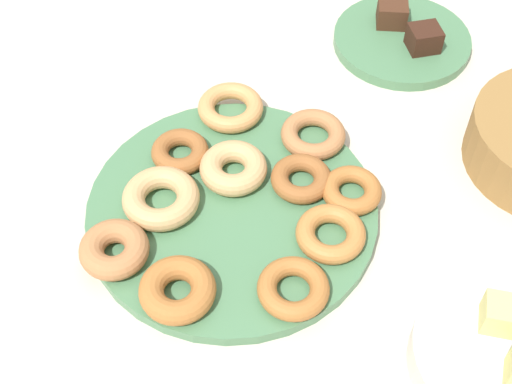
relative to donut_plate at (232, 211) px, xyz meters
The scene contains 18 objects.
ground_plane 0.01m from the donut_plate, ahead, with size 2.40×2.40×0.00m, color beige.
donut_plate is the anchor object (origin of this frame).
donut_0 0.15m from the donut_plate, 31.29° to the left, with size 0.08×0.08×0.02m, color #AD6B33.
donut_1 0.10m from the donut_plate, 113.59° to the left, with size 0.08×0.08×0.02m, color #995B2D.
donut_2 0.14m from the donut_plate, 23.10° to the right, with size 0.09×0.09×0.03m, color #AD6B33.
donut_3 0.09m from the donut_plate, 90.29° to the right, with size 0.10×0.10×0.03m, color tan.
donut_4 0.06m from the donut_plate, behind, with size 0.09×0.09×0.03m, color tan.
donut_5 0.16m from the donut_plate, behind, with size 0.09×0.09×0.02m, color tan.
donut_6 0.15m from the donut_plate, 97.71° to the left, with size 0.08×0.08×0.02m, color #AD6B33.
donut_7 0.13m from the donut_plate, 68.63° to the left, with size 0.08×0.08×0.02m, color #BC7A3D.
donut_8 0.11m from the donut_plate, 138.31° to the right, with size 0.08×0.08×0.02m, color #995B2D.
donut_9 0.16m from the donut_plate, 137.83° to the left, with size 0.09×0.09×0.02m, color #B27547.
donut_10 0.16m from the donut_plate, 60.08° to the right, with size 0.08×0.08×0.03m, color #B27547.
cake_plate 0.41m from the donut_plate, 143.41° to the left, with size 0.21×0.21×0.02m, color #4C7F56.
brownie_near 0.43m from the donut_plate, 147.57° to the left, with size 0.04×0.04×0.04m, color #472819.
brownie_far 0.41m from the donut_plate, 138.29° to the left, with size 0.04×0.04×0.04m, color #381E14.
fruit_bowl 0.35m from the donut_plate, 55.37° to the left, with size 0.18×0.18×0.04m, color silver.
melon_chunk_left 0.34m from the donut_plate, 59.89° to the left, with size 0.04×0.04×0.04m, color #DBD67A.
Camera 1 is at (0.54, 0.04, 0.73)m, focal length 50.36 mm.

